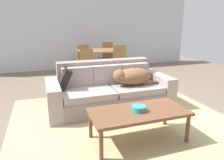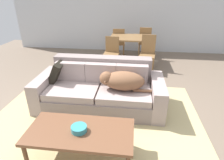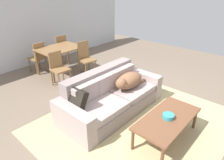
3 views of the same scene
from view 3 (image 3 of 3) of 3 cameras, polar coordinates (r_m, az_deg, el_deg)
ground_plane at (r=4.37m, az=5.11°, el=-8.17°), size 10.00×10.00×0.00m
back_partition at (r=6.87m, az=-22.99°, el=14.87°), size 8.00×0.12×2.70m
area_rug at (r=4.00m, az=6.80°, el=-11.85°), size 3.47×3.02×0.01m
couch at (r=4.16m, az=-0.48°, el=-4.79°), size 2.26×0.98×0.84m
dog_on_left_cushion at (r=4.22m, az=4.69°, el=-0.21°), size 0.88×0.40×0.32m
throw_pillow_by_left_arm at (r=3.59m, az=-9.98°, el=-5.45°), size 0.29×0.39×0.40m
coffee_table at (r=3.52m, az=15.39°, el=-10.77°), size 1.28×0.62×0.44m
bowl_on_coffee_table at (r=3.46m, az=15.65°, el=-9.85°), size 0.19×0.19×0.07m
dining_table at (r=5.97m, az=-14.57°, el=8.13°), size 1.17×0.89×0.77m
dining_chair_near_left at (r=5.31m, az=-14.91°, el=3.58°), size 0.42×0.42×0.88m
dining_chair_near_right at (r=5.86m, az=-7.56°, el=6.54°), size 0.45×0.45×0.95m
dining_chair_far_left at (r=6.28m, az=-20.19°, el=6.32°), size 0.44×0.44×0.91m
dining_chair_far_right at (r=6.74m, az=-14.43°, el=8.62°), size 0.42×0.42×0.96m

